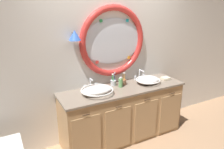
{
  "coord_description": "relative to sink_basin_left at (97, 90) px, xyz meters",
  "views": [
    {
      "loc": [
        -1.57,
        -2.43,
        2.14
      ],
      "look_at": [
        -0.14,
        0.25,
        1.12
      ],
      "focal_mm": 35.41,
      "sensor_mm": 36.0,
      "label": 1
    }
  ],
  "objects": [
    {
      "name": "sink_basin_left",
      "position": [
        0.0,
        0.0,
        0.0
      ],
      "size": [
        0.47,
        0.47,
        0.12
      ],
      "color": "white",
      "rests_on": "vanity_counter"
    },
    {
      "name": "faucet_set_left",
      "position": [
        0.0,
        0.23,
        0.0
      ],
      "size": [
        0.24,
        0.11,
        0.17
      ],
      "color": "silver",
      "rests_on": "vanity_counter"
    },
    {
      "name": "soap_dispenser",
      "position": [
        0.43,
        0.07,
        0.01
      ],
      "size": [
        0.06,
        0.07,
        0.17
      ],
      "color": "#6BAD66",
      "rests_on": "vanity_counter"
    },
    {
      "name": "toothbrush_holder_right",
      "position": [
        0.53,
        0.13,
        -0.01
      ],
      "size": [
        0.08,
        0.08,
        0.21
      ],
      "color": "#996647",
      "rests_on": "vanity_counter"
    },
    {
      "name": "folded_hand_towel",
      "position": [
        1.28,
        0.01,
        -0.04
      ],
      "size": [
        0.15,
        0.13,
        0.04
      ],
      "color": "beige",
      "rests_on": "vanity_counter"
    },
    {
      "name": "back_wall_assembly",
      "position": [
        0.39,
        0.35,
        0.4
      ],
      "size": [
        6.4,
        0.26,
        2.6
      ],
      "color": "silver",
      "rests_on": "ground_plane"
    },
    {
      "name": "faucet_set_right",
      "position": [
        0.9,
        0.23,
        0.01
      ],
      "size": [
        0.22,
        0.15,
        0.18
      ],
      "color": "silver",
      "rests_on": "vanity_counter"
    },
    {
      "name": "toothbrush_holder_left",
      "position": [
        0.36,
        0.18,
        -0.01
      ],
      "size": [
        0.09,
        0.09,
        0.22
      ],
      "color": "silver",
      "rests_on": "vanity_counter"
    },
    {
      "name": "sink_basin_right",
      "position": [
        0.9,
        -0.0,
        0.0
      ],
      "size": [
        0.39,
        0.39,
        0.12
      ],
      "color": "white",
      "rests_on": "vanity_counter"
    },
    {
      "name": "ground_plane",
      "position": [
        0.39,
        -0.24,
        -0.93
      ],
      "size": [
        14.0,
        14.0,
        0.0
      ],
      "primitive_type": "plane",
      "color": "tan"
    },
    {
      "name": "vanity_counter",
      "position": [
        0.45,
        0.03,
        -0.49
      ],
      "size": [
        1.99,
        0.61,
        0.87
      ],
      "color": "tan",
      "rests_on": "ground_plane"
    }
  ]
}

